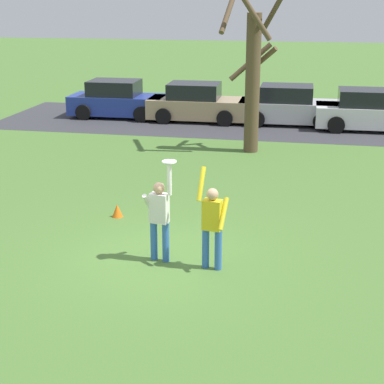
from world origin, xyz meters
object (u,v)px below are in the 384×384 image
object	(u,v)px
parked_car_white	(368,112)
parked_car_tan	(197,104)
frisbee_disc	(169,162)
parked_car_blue	(117,100)
person_catcher	(159,215)
person_defender	(212,222)
field_cone_orange	(117,211)
parked_car_silver	(289,107)
bare_tree_tall	(253,73)

from	to	relation	value
parked_car_white	parked_car_tan	bearing A→B (deg)	175.44
frisbee_disc	parked_car_blue	size ratio (longest dim) A/B	0.07
person_catcher	person_defender	distance (m)	1.11
parked_car_blue	parked_car_white	size ratio (longest dim) A/B	1.00
frisbee_disc	field_cone_orange	world-z (taller)	frisbee_disc
parked_car_blue	parked_car_silver	bearing A→B (deg)	-1.64
parked_car_blue	person_defender	bearing A→B (deg)	-66.57
person_defender	parked_car_silver	xyz separation A→B (m)	(0.78, 14.47, -0.25)
person_defender	parked_car_silver	world-z (taller)	person_defender
person_defender	parked_car_white	xyz separation A→B (m)	(3.88, 13.94, -0.25)
person_catcher	person_defender	size ratio (longest dim) A/B	1.02
parked_car_tan	parked_car_blue	bearing A→B (deg)	176.22
field_cone_orange	person_defender	bearing A→B (deg)	-41.92
frisbee_disc	parked_car_tan	distance (m)	14.47
frisbee_disc	parked_car_silver	bearing A→B (deg)	83.44
frisbee_disc	field_cone_orange	xyz separation A→B (m)	(-1.85, 2.31, -1.93)
parked_car_silver	parked_car_blue	bearing A→B (deg)	178.36
person_catcher	person_defender	bearing A→B (deg)	0.00
person_defender	frisbee_disc	size ratio (longest dim) A/B	7.24
parked_car_tan	parked_car_silver	world-z (taller)	same
person_catcher	parked_car_blue	size ratio (longest dim) A/B	0.50
person_defender	parked_car_white	distance (m)	14.48
parked_car_white	person_defender	bearing A→B (deg)	-106.55
parked_car_tan	bare_tree_tall	size ratio (longest dim) A/B	0.73
frisbee_disc	field_cone_orange	distance (m)	3.53
person_catcher	parked_car_tan	size ratio (longest dim) A/B	0.50
frisbee_disc	parked_car_silver	xyz separation A→B (m)	(1.65, 14.33, -1.37)
parked_car_silver	field_cone_orange	world-z (taller)	parked_car_silver
person_defender	frisbee_disc	distance (m)	1.42
parked_car_silver	bare_tree_tall	size ratio (longest dim) A/B	0.73
parked_car_blue	bare_tree_tall	size ratio (longest dim) A/B	0.73
parked_car_silver	parked_car_white	distance (m)	3.15
person_defender	frisbee_disc	world-z (taller)	frisbee_disc
person_catcher	parked_car_silver	distance (m)	14.41
bare_tree_tall	parked_car_silver	bearing A→B (deg)	77.98
frisbee_disc	bare_tree_tall	distance (m)	9.50
person_defender	bare_tree_tall	bearing A→B (deg)	-79.31
person_catcher	frisbee_disc	world-z (taller)	frisbee_disc
parked_car_tan	person_catcher	bearing A→B (deg)	-83.11
person_defender	parked_car_silver	distance (m)	14.49
parked_car_blue	bare_tree_tall	world-z (taller)	bare_tree_tall
person_catcher	parked_car_white	world-z (taller)	person_catcher
parked_car_blue	frisbee_disc	bearing A→B (deg)	-69.28
parked_car_blue	field_cone_orange	size ratio (longest dim) A/B	12.91
parked_car_silver	person_defender	bearing A→B (deg)	-94.07
person_defender	parked_car_white	world-z (taller)	person_defender
parked_car_tan	parked_car_white	world-z (taller)	same
parked_car_silver	parked_car_white	bearing A→B (deg)	-10.54
person_catcher	bare_tree_tall	distance (m)	9.61
person_defender	parked_car_blue	size ratio (longest dim) A/B	0.49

